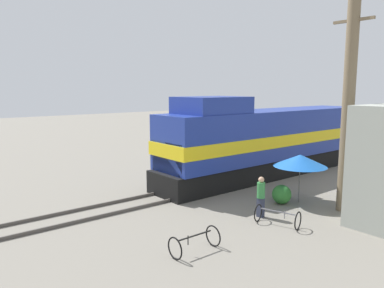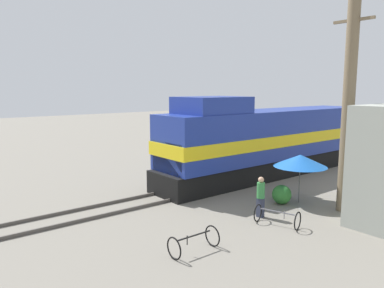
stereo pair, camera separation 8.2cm
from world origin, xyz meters
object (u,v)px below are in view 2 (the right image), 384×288
(locomotive, at_px, (266,141))
(billboard_sign, at_px, (372,157))
(vendor_umbrella, at_px, (300,161))
(utility_pole, at_px, (348,105))
(person_bystander, at_px, (261,195))
(bicycle, at_px, (277,217))
(bicycle_spare, at_px, (194,242))

(locomotive, xyz_separation_m, billboard_sign, (7.21, -1.24, 0.17))
(vendor_umbrella, bearing_deg, utility_pole, 16.84)
(person_bystander, height_order, bicycle, person_bystander)
(person_bystander, relative_size, bicycle, 0.95)
(person_bystander, bearing_deg, billboard_sign, 64.96)
(bicycle, height_order, bicycle_spare, bicycle_spare)
(utility_pole, distance_m, bicycle, 5.85)
(vendor_umbrella, bearing_deg, locomotive, 146.36)
(utility_pole, distance_m, bicycle_spare, 9.15)
(vendor_umbrella, distance_m, billboard_sign, 3.15)
(bicycle, bearing_deg, bicycle_spare, 161.13)
(vendor_umbrella, bearing_deg, person_bystander, -86.33)
(utility_pole, height_order, vendor_umbrella, utility_pole)
(billboard_sign, distance_m, person_bystander, 5.60)
(billboard_sign, height_order, person_bystander, billboard_sign)
(billboard_sign, relative_size, bicycle_spare, 1.90)
(locomotive, relative_size, bicycle_spare, 9.83)
(locomotive, height_order, person_bystander, locomotive)
(locomotive, xyz_separation_m, bicycle_spare, (5.87, -10.57, -1.82))
(locomotive, xyz_separation_m, person_bystander, (4.92, -6.15, -1.25))
(person_bystander, bearing_deg, vendor_umbrella, 93.67)
(utility_pole, height_order, bicycle_spare, utility_pole)
(bicycle_spare, bearing_deg, locomotive, 119.26)
(vendor_umbrella, bearing_deg, bicycle_spare, -81.27)
(bicycle, bearing_deg, person_bystander, 59.98)
(vendor_umbrella, xyz_separation_m, person_bystander, (0.19, -3.00, -1.10))
(vendor_umbrella, height_order, bicycle_spare, vendor_umbrella)
(bicycle_spare, bearing_deg, utility_pole, 84.70)
(bicycle, bearing_deg, billboard_sign, -29.63)
(person_bystander, bearing_deg, locomotive, 128.69)
(billboard_sign, bearing_deg, bicycle, -102.93)
(locomotive, relative_size, billboard_sign, 5.19)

